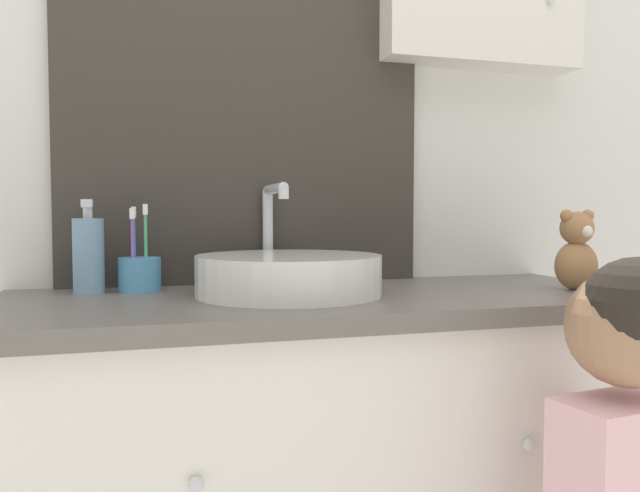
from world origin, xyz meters
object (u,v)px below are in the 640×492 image
Objects in this scene: teddy_bear at (576,252)px; toothbrush_holder at (140,272)px; sink_basin at (289,273)px; soap_dispenser at (88,255)px.

toothbrush_holder is at bearing 165.53° from teddy_bear.
sink_basin is 0.41m from soap_dispenser.
teddy_bear is (0.60, -0.09, 0.04)m from sink_basin.
soap_dispenser is at bearing 161.81° from sink_basin.
toothbrush_holder is at bearing 154.57° from sink_basin.
sink_basin is at bearing -18.19° from soap_dispenser.
toothbrush_holder is 0.11m from soap_dispenser.
sink_basin is 2.23× the size of soap_dispenser.
sink_basin is 2.34× the size of toothbrush_holder.
sink_basin is 0.32m from toothbrush_holder.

